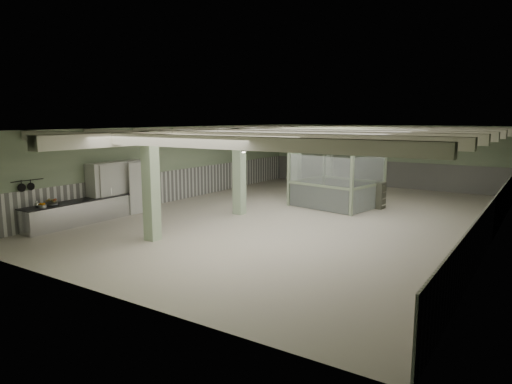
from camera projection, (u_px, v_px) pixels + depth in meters
The scene contains 35 objects.
floor at pixel (303, 216), 18.80m from camera, with size 20.00×20.00×0.00m, color beige.
ceiling at pixel (304, 128), 18.22m from camera, with size 14.00×20.00×0.02m, color beige.
wall_back at pixel (382, 156), 26.77m from camera, with size 14.00×0.02×3.60m, color #A8BC96.
wall_front at pixel (99, 218), 10.25m from camera, with size 14.00×0.02×3.60m, color #A8BC96.
wall_left at pixel (176, 164), 22.29m from camera, with size 0.02×20.00×3.60m, color #A8BC96.
wall_right at pixel (497, 187), 14.73m from camera, with size 0.02×20.00×3.60m, color #A8BC96.
wainscot_left at pixel (177, 185), 22.45m from camera, with size 0.05×19.90×1.50m, color silver.
wainscot_right at pixel (493, 219), 14.91m from camera, with size 0.05×19.90×1.50m, color silver.
wainscot_back at pixel (381, 174), 26.92m from camera, with size 13.90×0.05×1.50m, color silver.
girder at pixel (252, 133), 19.61m from camera, with size 0.45×19.90×0.40m, color white.
beam_a at pixel (174, 141), 12.06m from camera, with size 13.90×0.35×0.32m, color white.
beam_b at pixel (230, 137), 14.12m from camera, with size 13.90×0.35×0.32m, color white.
beam_c at pixel (272, 135), 16.19m from camera, with size 13.90×0.35×0.32m, color white.
beam_d at pixel (304, 133), 18.25m from camera, with size 13.90×0.35×0.32m, color white.
beam_e at pixel (330, 131), 20.32m from camera, with size 13.90×0.35×0.32m, color white.
beam_f at pixel (351, 130), 22.38m from camera, with size 13.90×0.35×0.32m, color white.
beam_g at pixel (369, 129), 24.45m from camera, with size 13.90×0.35×0.32m, color white.
column_a at pixel (151, 186), 14.91m from camera, with size 0.42×0.42×3.60m, color #ADC8A1.
column_b at pixel (239, 172), 19.04m from camera, with size 0.42×0.42×3.60m, color #ADC8A1.
column_c at pixel (296, 162), 23.17m from camera, with size 0.42×0.42×3.60m, color #ADC8A1.
column_d at pixel (329, 157), 26.47m from camera, with size 0.42×0.42×3.60m, color #ADC8A1.
hook_rail at pixel (27, 180), 15.97m from camera, with size 0.02×0.02×1.20m, color black.
pendant_front at pixel (244, 150), 13.91m from camera, with size 0.44×0.44×0.22m, color #28362A.
pendant_mid at pixel (321, 142), 18.45m from camera, with size 0.44×0.44×0.22m, color #28362A.
pendant_back at pixel (364, 138), 22.58m from camera, with size 0.44×0.44×0.22m, color #28362A.
prep_counter at pixel (82, 212), 17.50m from camera, with size 0.82×4.69×0.91m.
pitcher_near at pixel (37, 204), 15.98m from camera, with size 0.17×0.20×0.25m, color #BBBBC0, non-canonical shape.
pitcher_far at pixel (111, 192), 18.62m from camera, with size 0.19×0.22×0.28m, color #BBBBC0, non-canonical shape.
veg_colander at pixel (52, 202), 16.42m from camera, with size 0.48×0.48×0.22m, color #414247, non-canonical shape.
orange_bowl at pixel (43, 207), 15.96m from camera, with size 0.27×0.27×0.10m, color #B2B2B7.
skillet_near at pixel (22, 188), 15.77m from camera, with size 0.29×0.29×0.04m, color black.
skillet_far at pixel (31, 186), 16.04m from camera, with size 0.27×0.27×0.04m, color black.
walkin_cooler at pixel (116, 188), 18.89m from camera, with size 0.87×2.49×2.28m.
guard_booth at pixel (337, 165), 20.72m from camera, with size 4.06×3.61×2.90m.
filing_cabinet at pixel (380, 195), 20.38m from camera, with size 0.38×0.54×1.18m, color #585A4B.
Camera 1 is at (8.45, -16.45, 4.02)m, focal length 32.00 mm.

